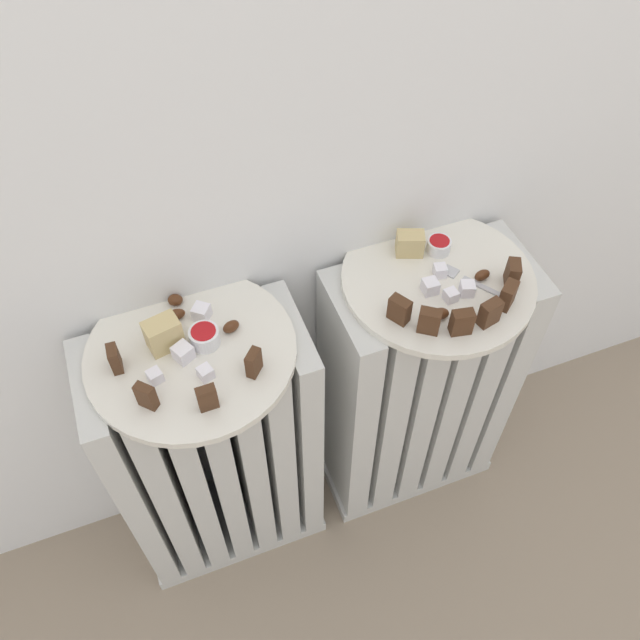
{
  "coord_description": "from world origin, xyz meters",
  "views": [
    {
      "loc": [
        -0.22,
        -0.29,
        1.35
      ],
      "look_at": [
        0.0,
        0.28,
        0.59
      ],
      "focal_mm": 37.06,
      "sensor_mm": 36.0,
      "label": 1
    }
  ],
  "objects": [
    {
      "name": "turkish_delight_right_1",
      "position": [
        0.2,
        0.28,
        0.61
      ],
      "size": [
        0.02,
        0.02,
        0.02
      ],
      "primitive_type": "cube",
      "rotation": [
        0.0,
        0.0,
        1.35
      ],
      "color": "white",
      "rests_on": "plate_right"
    },
    {
      "name": "marble_cake_slice_right_0",
      "position": [
        0.17,
        0.34,
        0.62
      ],
      "size": [
        0.05,
        0.04,
        0.04
      ],
      "primitive_type": "cube",
      "rotation": [
        0.0,
        0.0,
        -0.37
      ],
      "color": "tan",
      "rests_on": "plate_right"
    },
    {
      "name": "dark_cake_slice_right_4",
      "position": [
        0.26,
        0.2,
        0.63
      ],
      "size": [
        0.04,
        0.03,
        0.04
      ],
      "primitive_type": "cube",
      "rotation": [
        0.0,
        0.0,
        0.66
      ],
      "color": "#472B19",
      "rests_on": "plate_right"
    },
    {
      "name": "dark_cake_slice_right_1",
      "position": [
        0.13,
        0.19,
        0.63
      ],
      "size": [
        0.04,
        0.03,
        0.04
      ],
      "primitive_type": "cube",
      "rotation": [
        0.0,
        0.0,
        -0.62
      ],
      "color": "#472B19",
      "rests_on": "plate_right"
    },
    {
      "name": "turkish_delight_right_3",
      "position": [
        0.17,
        0.26,
        0.62
      ],
      "size": [
        0.02,
        0.02,
        0.02
      ],
      "primitive_type": "cube",
      "rotation": [
        0.0,
        0.0,
        1.53
      ],
      "color": "white",
      "rests_on": "plate_right"
    },
    {
      "name": "dark_cake_slice_right_3",
      "position": [
        0.22,
        0.18,
        0.63
      ],
      "size": [
        0.03,
        0.02,
        0.04
      ],
      "primitive_type": "cube",
      "rotation": [
        0.0,
        0.0,
        0.24
      ],
      "color": "#472B19",
      "rests_on": "plate_right"
    },
    {
      "name": "medjool_date_left_0",
      "position": [
        -0.2,
        0.34,
        0.61
      ],
      "size": [
        0.03,
        0.02,
        0.02
      ],
      "primitive_type": "ellipsoid",
      "rotation": [
        0.0,
        0.0,
        0.06
      ],
      "color": "#4C2814",
      "rests_on": "plate_left"
    },
    {
      "name": "jam_bowl_right",
      "position": [
        0.22,
        0.33,
        0.62
      ],
      "size": [
        0.04,
        0.04,
        0.02
      ],
      "color": "white",
      "rests_on": "plate_right"
    },
    {
      "name": "jam_bowl_left",
      "position": [
        -0.17,
        0.28,
        0.62
      ],
      "size": [
        0.04,
        0.04,
        0.03
      ],
      "color": "white",
      "rests_on": "plate_left"
    },
    {
      "name": "plate_left",
      "position": [
        -0.19,
        0.28,
        0.6
      ],
      "size": [
        0.3,
        0.3,
        0.01
      ],
      "primitive_type": "cylinder",
      "color": "silver",
      "rests_on": "radiator_left"
    },
    {
      "name": "ground_plane",
      "position": [
        0.0,
        0.0,
        0.0
      ],
      "size": [
        6.0,
        6.0,
        0.0
      ],
      "primitive_type": "plane",
      "color": "gray"
    },
    {
      "name": "dark_cake_slice_left_0",
      "position": [
        -0.29,
        0.28,
        0.63
      ],
      "size": [
        0.01,
        0.03,
        0.04
      ],
      "primitive_type": "cube",
      "rotation": [
        0.0,
        0.0,
        -1.61
      ],
      "color": "#472B19",
      "rests_on": "plate_left"
    },
    {
      "name": "turkish_delight_left_3",
      "position": [
        -0.2,
        0.27,
        0.62
      ],
      "size": [
        0.03,
        0.03,
        0.02
      ],
      "primitive_type": "cube",
      "rotation": [
        0.0,
        0.0,
        0.47
      ],
      "color": "white",
      "rests_on": "plate_left"
    },
    {
      "name": "plate_right",
      "position": [
        0.19,
        0.28,
        0.6
      ],
      "size": [
        0.3,
        0.3,
        0.01
      ],
      "primitive_type": "cylinder",
      "color": "silver",
      "rests_on": "radiator_right"
    },
    {
      "name": "radiator_right",
      "position": [
        0.19,
        0.28,
        0.29
      ],
      "size": [
        0.35,
        0.18,
        0.59
      ],
      "color": "silver",
      "rests_on": "ground_plane"
    },
    {
      "name": "turkish_delight_left_0",
      "position": [
        -0.16,
        0.33,
        0.62
      ],
      "size": [
        0.03,
        0.03,
        0.02
      ],
      "primitive_type": "cube",
      "rotation": [
        0.0,
        0.0,
        0.9
      ],
      "color": "white",
      "rests_on": "plate_left"
    },
    {
      "name": "medjool_date_left_1",
      "position": [
        -0.19,
        0.37,
        0.61
      ],
      "size": [
        0.03,
        0.03,
        0.02
      ],
      "primitive_type": "ellipsoid",
      "rotation": [
        0.0,
        0.0,
        2.68
      ],
      "color": "#4C2814",
      "rests_on": "plate_left"
    },
    {
      "name": "dark_cake_slice_left_3",
      "position": [
        -0.12,
        0.21,
        0.63
      ],
      "size": [
        0.03,
        0.03,
        0.04
      ],
      "primitive_type": "cube",
      "rotation": [
        0.0,
        0.0,
        0.82
      ],
      "color": "#472B19",
      "rests_on": "plate_left"
    },
    {
      "name": "medjool_date_right_1",
      "position": [
        0.16,
        0.21,
        0.61
      ],
      "size": [
        0.03,
        0.02,
        0.02
      ],
      "primitive_type": "ellipsoid",
      "rotation": [
        0.0,
        0.0,
        2.86
      ],
      "color": "#4C2814",
      "rests_on": "plate_right"
    },
    {
      "name": "turkish_delight_right_2",
      "position": [
        0.19,
        0.23,
        0.61
      ],
      "size": [
        0.02,
        0.02,
        0.02
      ],
      "primitive_type": "cube",
      "rotation": [
        0.0,
        0.0,
        0.09
      ],
      "color": "white",
      "rests_on": "plate_right"
    },
    {
      "name": "turkish_delight_left_2",
      "position": [
        -0.25,
        0.25,
        0.61
      ],
      "size": [
        0.02,
        0.02,
        0.02
      ],
      "primitive_type": "cube",
      "rotation": [
        0.0,
        0.0,
        0.28
      ],
      "color": "white",
      "rests_on": "plate_left"
    },
    {
      "name": "fork",
      "position": [
        0.23,
        0.26,
        0.61
      ],
      "size": [
        0.07,
        0.1,
        0.0
      ],
      "color": "#B7B7BC",
      "rests_on": "plate_right"
    },
    {
      "name": "dark_cake_slice_right_5",
      "position": [
        0.29,
        0.23,
        0.63
      ],
      "size": [
        0.03,
        0.04,
        0.04
      ],
      "primitive_type": "cube",
      "rotation": [
        0.0,
        0.0,
        1.09
      ],
      "color": "#472B19",
      "rests_on": "plate_right"
    },
    {
      "name": "radiator_left",
      "position": [
        -0.19,
        0.28,
        0.29
      ],
      "size": [
        0.35,
        0.18,
        0.59
      ],
      "color": "silver",
      "rests_on": "ground_plane"
    },
    {
      "name": "turkish_delight_right_0",
      "position": [
        0.22,
        0.24,
        0.62
      ],
      "size": [
        0.03,
        0.03,
        0.02
      ],
      "primitive_type": "cube",
      "rotation": [
        0.0,
        0.0,
        1.22
      ],
      "color": "white",
      "rests_on": "plate_right"
    },
    {
      "name": "marble_cake_slice_left_0",
      "position": [
        -0.22,
        0.3,
        0.63
      ],
      "size": [
        0.05,
        0.04,
        0.05
      ],
      "primitive_type": "cube",
      "rotation": [
        0.0,
        0.0,
        0.21
      ],
      "color": "tan",
      "rests_on": "plate_left"
    },
    {
      "name": "dark_cake_slice_right_0",
      "position": [
        0.1,
        0.23,
        0.63
      ],
      "size": [
        0.03,
        0.04,
        0.04
      ],
      "primitive_type": "cube",
      "rotation": [
        0.0,
        0.0,
        -1.05
      ],
      "color": "#472B19",
      "rests_on": "plate_right"
    },
    {
      "name": "dark_cake_slice_left_2",
      "position": [
        -0.19,
        0.18,
        0.63
      ],
      "size": [
        0.03,
        0.01,
        0.04
      ],
      "primitive_type": "cube",
      "rotation": [
        0.0,
        0.0,
        0.01
      ],
      "color": "#472B19",
      "rests_on": "plate_left"
    },
    {
      "name": "medjool_date_right_0",
      "position": [
        0.25,
        0.25,
        0.61
      ],
      "size": [
        0.03,
        0.02,
        0.02
      ],
      "primitive_type": "ellipsoid",
      "rotation": [
        0.0,
        0.0,
        0.12
      ],
      "color": "#4C2814",
      "rests_on": "plate_right"
    },
    {
      "name": "dark_cake_slice_left_1",
      "position": [
        -0.26,
        0.21,
        0.63
      ],
      "size": [
        0.03,
        0.03,
        0.04
      ],
      "primitive_type": "cube",
      "rotation": [
        0.0,
        0.0,
        -0.8
      ],
      "color": "#472B19",
      "rests_on": "plate_left"
    },
    {
      "name": "turkish_delight_left_1",
      "position": [
        -0.18,
        0.23,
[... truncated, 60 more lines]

